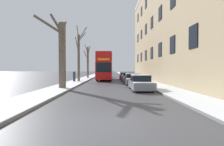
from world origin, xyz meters
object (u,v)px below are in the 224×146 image
at_px(parked_car_1, 132,79).
at_px(parked_car_0, 141,83).
at_px(double_decker_bus, 105,65).
at_px(oncoming_van, 101,72).
at_px(bare_tree_left_2, 88,61).
at_px(bare_tree_left_0, 61,51).
at_px(parked_car_3, 124,76).
at_px(pedestrian_left_sidewalk, 74,76).
at_px(parked_car_2, 128,77).
at_px(bare_tree_left_1, 79,55).

bearing_deg(parked_car_1, parked_car_0, -90.00).
height_order(double_decker_bus, oncoming_van, double_decker_bus).
height_order(bare_tree_left_2, oncoming_van, bare_tree_left_2).
height_order(bare_tree_left_0, bare_tree_left_2, bare_tree_left_2).
height_order(bare_tree_left_2, double_decker_bus, bare_tree_left_2).
height_order(parked_car_3, pedestrian_left_sidewalk, pedestrian_left_sidewalk).
relative_size(parked_car_1, parked_car_2, 1.00).
relative_size(bare_tree_left_0, parked_car_0, 1.70).
xyz_separation_m(parked_car_1, pedestrian_left_sidewalk, (-8.05, 3.62, 0.30)).
xyz_separation_m(bare_tree_left_0, parked_car_0, (7.46, -0.83, -2.97)).
xyz_separation_m(bare_tree_left_0, bare_tree_left_1, (-0.07, 9.65, 0.41)).
bearing_deg(parked_car_2, bare_tree_left_2, 130.34).
bearing_deg(bare_tree_left_2, parked_car_1, -62.65).
relative_size(bare_tree_left_1, parked_car_0, 2.05).
relative_size(bare_tree_left_0, parked_car_3, 1.73).
relative_size(bare_tree_left_0, parked_car_2, 1.60).
relative_size(bare_tree_left_2, parked_car_3, 1.74).
bearing_deg(bare_tree_left_1, bare_tree_left_0, -89.58).
bearing_deg(parked_car_3, oncoming_van, 116.29).
bearing_deg(parked_car_3, pedestrian_left_sidewalk, -134.14).
bearing_deg(double_decker_bus, bare_tree_left_1, -129.33).
distance_m(bare_tree_left_1, pedestrian_left_sidewalk, 3.25).
relative_size(bare_tree_left_1, bare_tree_left_2, 1.20).
bearing_deg(oncoming_van, double_decker_bus, -84.44).
distance_m(bare_tree_left_0, bare_tree_left_2, 19.54).
distance_m(double_decker_bus, oncoming_van, 13.16).
bearing_deg(parked_car_0, bare_tree_left_2, 110.10).
relative_size(double_decker_bus, parked_car_0, 2.36).
bearing_deg(bare_tree_left_0, parked_car_2, 55.29).
xyz_separation_m(parked_car_1, oncoming_van, (-5.04, 22.12, 0.55)).
height_order(bare_tree_left_2, parked_car_0, bare_tree_left_2).
distance_m(parked_car_1, parked_car_2, 5.63).
height_order(oncoming_van, pedestrian_left_sidewalk, oncoming_van).
xyz_separation_m(double_decker_bus, pedestrian_left_sidewalk, (-4.27, -5.47, -1.66)).
height_order(bare_tree_left_2, pedestrian_left_sidewalk, bare_tree_left_2).
distance_m(double_decker_bus, parked_car_0, 15.64).
height_order(double_decker_bus, parked_car_2, double_decker_bus).
height_order(parked_car_1, pedestrian_left_sidewalk, pedestrian_left_sidewalk).
relative_size(bare_tree_left_1, parked_car_3, 2.09).
bearing_deg(pedestrian_left_sidewalk, parked_car_0, -45.44).
xyz_separation_m(parked_car_0, parked_car_1, (-0.00, 5.96, 0.00)).
height_order(bare_tree_left_0, parked_car_1, bare_tree_left_0).
distance_m(bare_tree_left_0, pedestrian_left_sidewalk, 9.17).
bearing_deg(bare_tree_left_1, double_decker_bus, 50.67).
height_order(bare_tree_left_2, parked_car_3, bare_tree_left_2).
height_order(parked_car_0, parked_car_2, parked_car_2).
xyz_separation_m(bare_tree_left_1, parked_car_2, (7.53, 1.12, -3.36)).
height_order(bare_tree_left_1, pedestrian_left_sidewalk, bare_tree_left_1).
bearing_deg(parked_car_3, bare_tree_left_2, 161.53).
xyz_separation_m(bare_tree_left_0, pedestrian_left_sidewalk, (-0.59, 8.76, -2.67)).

